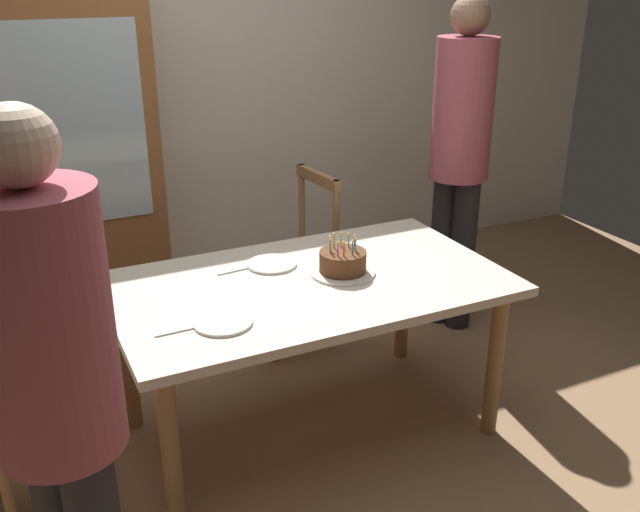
# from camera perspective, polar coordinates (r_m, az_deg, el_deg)

# --- Properties ---
(ground) EXTENTS (6.40, 6.40, 0.00)m
(ground) POSITION_cam_1_polar(r_m,az_deg,el_deg) (3.31, -0.80, -13.73)
(ground) COLOR #93704C
(back_wall) EXTENTS (6.40, 0.10, 2.60)m
(back_wall) POSITION_cam_1_polar(r_m,az_deg,el_deg) (4.47, -11.29, 13.62)
(back_wall) COLOR silver
(back_wall) RESTS_ON ground
(dining_table) EXTENTS (1.63, 0.95, 0.74)m
(dining_table) POSITION_cam_1_polar(r_m,az_deg,el_deg) (2.97, -0.87, -3.50)
(dining_table) COLOR beige
(dining_table) RESTS_ON ground
(birthday_cake) EXTENTS (0.28, 0.28, 0.17)m
(birthday_cake) POSITION_cam_1_polar(r_m,az_deg,el_deg) (2.98, 1.83, -0.58)
(birthday_cake) COLOR silver
(birthday_cake) RESTS_ON dining_table
(plate_near_celebrant) EXTENTS (0.22, 0.22, 0.01)m
(plate_near_celebrant) POSITION_cam_1_polar(r_m,az_deg,el_deg) (2.61, -7.90, -5.36)
(plate_near_celebrant) COLOR silver
(plate_near_celebrant) RESTS_ON dining_table
(plate_far_side) EXTENTS (0.22, 0.22, 0.01)m
(plate_far_side) POSITION_cam_1_polar(r_m,az_deg,el_deg) (3.08, -3.94, -0.66)
(plate_far_side) COLOR silver
(plate_far_side) RESTS_ON dining_table
(fork_near_celebrant) EXTENTS (0.18, 0.02, 0.01)m
(fork_near_celebrant) POSITION_cam_1_polar(r_m,az_deg,el_deg) (2.58, -11.37, -5.97)
(fork_near_celebrant) COLOR silver
(fork_near_celebrant) RESTS_ON dining_table
(fork_far_side) EXTENTS (0.18, 0.03, 0.01)m
(fork_far_side) POSITION_cam_1_polar(r_m,az_deg,el_deg) (3.04, -6.80, -1.16)
(fork_far_side) COLOR silver
(fork_far_side) RESTS_ON dining_table
(chair_spindle_back) EXTENTS (0.48, 0.48, 0.95)m
(chair_spindle_back) POSITION_cam_1_polar(r_m,az_deg,el_deg) (3.81, -2.32, -0.65)
(chair_spindle_back) COLOR tan
(chair_spindle_back) RESTS_ON ground
(chair_upholstered) EXTENTS (0.50, 0.50, 0.95)m
(chair_upholstered) POSITION_cam_1_polar(r_m,az_deg,el_deg) (2.77, -24.06, -10.54)
(chair_upholstered) COLOR tan
(chair_upholstered) RESTS_ON ground
(person_celebrant) EXTENTS (0.32, 0.32, 1.69)m
(person_celebrant) POSITION_cam_1_polar(r_m,az_deg,el_deg) (1.89, -20.58, -10.55)
(person_celebrant) COLOR #262328
(person_celebrant) RESTS_ON ground
(person_guest) EXTENTS (0.32, 0.32, 1.83)m
(person_guest) POSITION_cam_1_polar(r_m,az_deg,el_deg) (3.89, 11.33, 8.64)
(person_guest) COLOR #262328
(person_guest) RESTS_ON ground
(china_cabinet) EXTENTS (1.10, 0.45, 1.90)m
(china_cabinet) POSITION_cam_1_polar(r_m,az_deg,el_deg) (4.12, -20.85, 6.91)
(china_cabinet) COLOR brown
(china_cabinet) RESTS_ON ground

